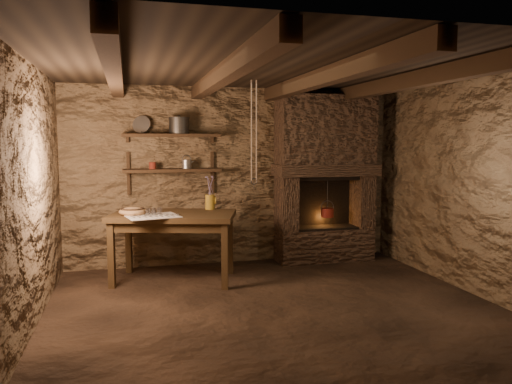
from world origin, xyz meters
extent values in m
plane|color=black|center=(0.00, 0.00, 0.00)|extent=(4.50, 4.50, 0.00)
cube|color=brown|center=(0.00, 2.00, 1.20)|extent=(4.50, 0.04, 2.40)
cube|color=brown|center=(0.00, -2.00, 1.20)|extent=(4.50, 0.04, 2.40)
cube|color=brown|center=(-2.25, 0.00, 1.20)|extent=(0.04, 4.00, 2.40)
cube|color=brown|center=(2.25, 0.00, 1.20)|extent=(0.04, 4.00, 2.40)
cube|color=black|center=(0.00, 0.00, 2.40)|extent=(4.50, 4.00, 0.04)
cube|color=black|center=(-1.50, 0.00, 2.31)|extent=(0.14, 3.95, 0.16)
cube|color=black|center=(-0.50, 0.00, 2.31)|extent=(0.14, 3.95, 0.16)
cube|color=black|center=(0.50, 0.00, 2.31)|extent=(0.14, 3.95, 0.16)
cube|color=black|center=(1.50, 0.00, 2.31)|extent=(0.14, 3.95, 0.16)
cube|color=black|center=(-0.85, 1.84, 1.30)|extent=(1.25, 0.30, 0.04)
cube|color=black|center=(-0.85, 1.84, 1.75)|extent=(1.25, 0.30, 0.04)
cube|color=#312118|center=(1.25, 1.77, 0.23)|extent=(1.35, 0.45, 0.45)
cube|color=#312118|center=(0.69, 1.77, 0.82)|extent=(0.23, 0.45, 0.75)
cube|color=#312118|center=(1.81, 1.77, 0.82)|extent=(0.23, 0.45, 0.75)
cube|color=#312118|center=(1.25, 1.74, 1.28)|extent=(1.43, 0.51, 0.16)
cube|color=#312118|center=(1.25, 1.77, 1.83)|extent=(1.35, 0.45, 0.94)
cube|color=black|center=(1.25, 1.96, 0.82)|extent=(0.90, 0.06, 0.75)
cube|color=#2F2010|center=(-0.89, 1.25, 0.79)|extent=(1.62, 1.20, 0.06)
cube|color=#2F2010|center=(-0.89, 1.25, 0.70)|extent=(1.46, 1.05, 0.10)
cube|color=white|center=(-1.15, 1.04, 0.83)|extent=(0.65, 0.57, 0.01)
cylinder|color=#A37B1F|center=(-0.41, 1.48, 0.92)|extent=(0.16, 0.16, 0.19)
torus|color=#A37B1F|center=(-0.35, 1.48, 0.93)|extent=(0.02, 0.10, 0.10)
ellipsoid|color=olive|center=(-1.37, 1.24, 0.86)|extent=(0.34, 0.34, 0.11)
cylinder|color=#2E2C29|center=(-0.75, 1.84, 1.87)|extent=(0.27, 0.27, 0.19)
cylinder|color=#A4A49F|center=(-1.22, 1.94, 1.89)|extent=(0.26, 0.19, 0.23)
cylinder|color=maroon|center=(-1.10, 1.84, 1.36)|extent=(0.10, 0.10, 0.09)
cylinder|color=maroon|center=(1.27, 1.72, 0.68)|extent=(0.23, 0.23, 0.12)
torus|color=#2E2C29|center=(1.27, 1.72, 0.76)|extent=(0.20, 0.01, 0.20)
cylinder|color=#2E2C29|center=(1.27, 1.72, 0.94)|extent=(0.01, 0.01, 0.44)
camera|label=1|loc=(-1.40, -4.70, 1.69)|focal=35.00mm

